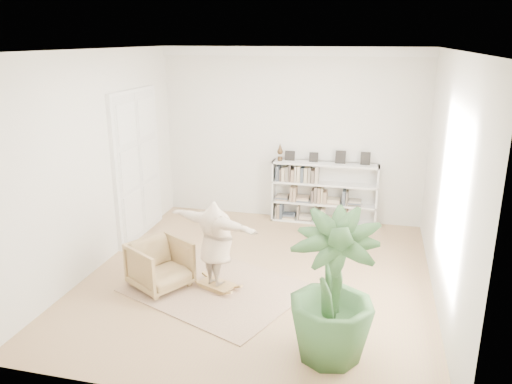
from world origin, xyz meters
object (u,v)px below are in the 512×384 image
(bookshelf, at_px, (324,194))
(armchair, at_px, (160,265))
(rocker_board, at_px, (217,285))
(houseplant, at_px, (332,288))
(person, at_px, (216,241))

(bookshelf, xyz_separation_m, armchair, (-2.16, -3.49, -0.26))
(rocker_board, height_order, houseplant, houseplant)
(bookshelf, bearing_deg, person, -110.86)
(rocker_board, xyz_separation_m, person, (0.00, 0.00, 0.74))
(bookshelf, relative_size, person, 1.32)
(bookshelf, xyz_separation_m, houseplant, (0.60, -4.68, 0.30))
(rocker_board, bearing_deg, bookshelf, 91.79)
(armchair, bearing_deg, houseplant, -82.07)
(rocker_board, bearing_deg, armchair, -148.54)
(bookshelf, height_order, armchair, bookshelf)
(rocker_board, relative_size, person, 0.38)
(bookshelf, bearing_deg, rocker_board, -110.86)
(person, height_order, houseplant, houseplant)
(rocker_board, bearing_deg, houseplant, -12.37)
(rocker_board, bearing_deg, person, 112.65)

